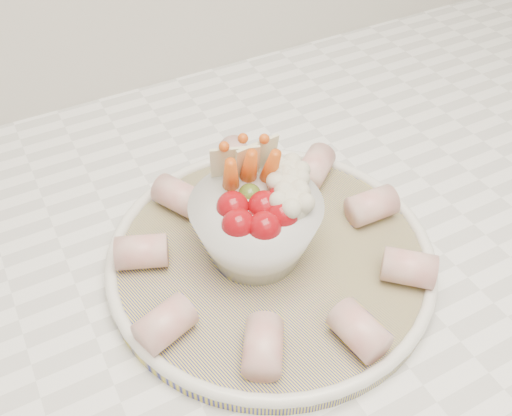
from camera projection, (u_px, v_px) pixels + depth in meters
kitchen_counter at (271, 405)px, 0.95m from camera, size 2.04×0.62×0.92m
serving_platter at (271, 256)px, 0.56m from camera, size 0.38×0.38×0.02m
veggie_bowl at (259, 220)px, 0.53m from camera, size 0.12×0.12×0.11m
cured_meat_rolls at (271, 242)px, 0.55m from camera, size 0.29×0.30×0.03m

